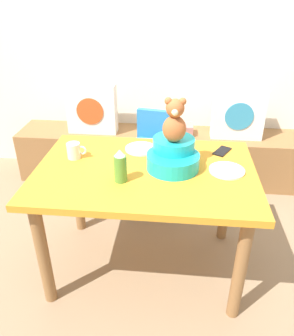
% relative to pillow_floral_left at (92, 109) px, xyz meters
% --- Properties ---
extents(ground_plane, '(8.00, 8.00, 0.00)m').
position_rel_pillow_floral_left_xyz_m(ground_plane, '(0.60, -1.15, -0.68)').
color(ground_plane, '#8C7256').
extents(back_wall, '(4.40, 0.10, 2.60)m').
position_rel_pillow_floral_left_xyz_m(back_wall, '(0.60, 0.29, 0.62)').
color(back_wall, silver).
rests_on(back_wall, ground_plane).
extents(window_bench, '(2.60, 0.44, 0.46)m').
position_rel_pillow_floral_left_xyz_m(window_bench, '(0.60, 0.02, -0.45)').
color(window_bench, olive).
rests_on(window_bench, ground_plane).
extents(pillow_floral_left, '(0.44, 0.15, 0.44)m').
position_rel_pillow_floral_left_xyz_m(pillow_floral_left, '(0.00, 0.00, 0.00)').
color(pillow_floral_left, white).
rests_on(pillow_floral_left, window_bench).
extents(pillow_floral_right, '(0.44, 0.15, 0.44)m').
position_rel_pillow_floral_left_xyz_m(pillow_floral_right, '(1.29, 0.00, 0.00)').
color(pillow_floral_right, white).
rests_on(pillow_floral_right, window_bench).
extents(book_stack, '(0.20, 0.14, 0.09)m').
position_rel_pillow_floral_left_xyz_m(book_stack, '(0.81, 0.02, -0.17)').
color(book_stack, '#B0716C').
rests_on(book_stack, window_bench).
extents(dining_table, '(1.26, 0.85, 0.74)m').
position_rel_pillow_floral_left_xyz_m(dining_table, '(0.60, -1.15, -0.05)').
color(dining_table, orange).
rests_on(dining_table, ground_plane).
extents(highchair, '(0.37, 0.49, 0.79)m').
position_rel_pillow_floral_left_xyz_m(highchair, '(0.58, -0.42, -0.16)').
color(highchair, '#2672B2').
rests_on(highchair, ground_plane).
extents(infant_seat_teal, '(0.30, 0.33, 0.16)m').
position_rel_pillow_floral_left_xyz_m(infant_seat_teal, '(0.76, -1.11, 0.13)').
color(infant_seat_teal, '#17ABB4').
rests_on(infant_seat_teal, dining_table).
extents(teddy_bear, '(0.13, 0.12, 0.25)m').
position_rel_pillow_floral_left_xyz_m(teddy_bear, '(0.76, -1.11, 0.34)').
color(teddy_bear, '#B05E32').
rests_on(teddy_bear, infant_seat_teal).
extents(ketchup_bottle, '(0.07, 0.07, 0.18)m').
position_rel_pillow_floral_left_xyz_m(ketchup_bottle, '(0.49, -1.30, 0.15)').
color(ketchup_bottle, '#4C8C33').
rests_on(ketchup_bottle, dining_table).
extents(coffee_mug, '(0.12, 0.08, 0.09)m').
position_rel_pillow_floral_left_xyz_m(coffee_mug, '(0.16, -1.06, 0.11)').
color(coffee_mug, silver).
rests_on(coffee_mug, dining_table).
extents(dinner_plate_near, '(0.20, 0.20, 0.01)m').
position_rel_pillow_floral_left_xyz_m(dinner_plate_near, '(0.55, -0.91, 0.07)').
color(dinner_plate_near, white).
rests_on(dinner_plate_near, dining_table).
extents(dinner_plate_far, '(0.20, 0.20, 0.01)m').
position_rel_pillow_floral_left_xyz_m(dinner_plate_far, '(1.06, -1.14, 0.07)').
color(dinner_plate_far, white).
rests_on(dinner_plate_far, dining_table).
extents(cell_phone, '(0.13, 0.16, 0.01)m').
position_rel_pillow_floral_left_xyz_m(cell_phone, '(1.06, -0.89, 0.06)').
color(cell_phone, black).
rests_on(cell_phone, dining_table).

